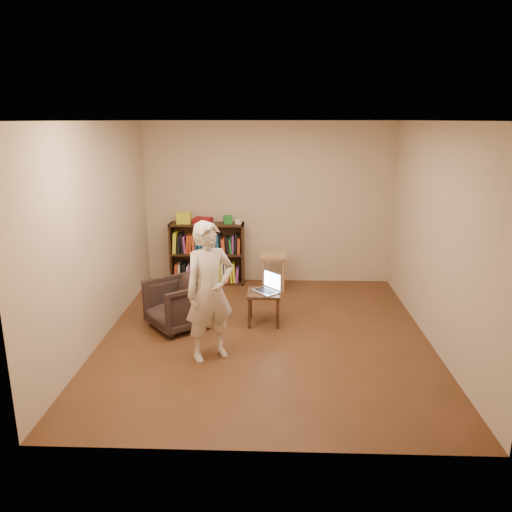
{
  "coord_description": "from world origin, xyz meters",
  "views": [
    {
      "loc": [
        0.09,
        -5.75,
        2.61
      ],
      "look_at": [
        -0.13,
        0.35,
        0.94
      ],
      "focal_mm": 35.0,
      "sensor_mm": 36.0,
      "label": 1
    }
  ],
  "objects_px": {
    "bookshelf": "(207,257)",
    "stool": "(273,261)",
    "armchair": "(178,304)",
    "person": "(210,292)",
    "laptop": "(268,287)",
    "side_table": "(264,297)"
  },
  "relations": [
    {
      "from": "armchair",
      "to": "laptop",
      "type": "distance_m",
      "value": 1.2
    },
    {
      "from": "stool",
      "to": "side_table",
      "type": "height_order",
      "value": "stool"
    },
    {
      "from": "armchair",
      "to": "side_table",
      "type": "bearing_deg",
      "value": 60.65
    },
    {
      "from": "bookshelf",
      "to": "laptop",
      "type": "xyz_separation_m",
      "value": [
        1.02,
        -1.64,
        0.05
      ]
    },
    {
      "from": "bookshelf",
      "to": "stool",
      "type": "distance_m",
      "value": 1.12
    },
    {
      "from": "stool",
      "to": "side_table",
      "type": "relative_size",
      "value": 1.33
    },
    {
      "from": "bookshelf",
      "to": "stool",
      "type": "xyz_separation_m",
      "value": [
        1.08,
        -0.3,
        0.03
      ]
    },
    {
      "from": "bookshelf",
      "to": "stool",
      "type": "height_order",
      "value": "bookshelf"
    },
    {
      "from": "stool",
      "to": "side_table",
      "type": "xyz_separation_m",
      "value": [
        -0.12,
        -1.38,
        -0.1
      ]
    },
    {
      "from": "person",
      "to": "side_table",
      "type": "bearing_deg",
      "value": 28.34
    },
    {
      "from": "armchair",
      "to": "person",
      "type": "relative_size",
      "value": 0.44
    },
    {
      "from": "stool",
      "to": "laptop",
      "type": "xyz_separation_m",
      "value": [
        -0.06,
        -1.34,
        0.03
      ]
    },
    {
      "from": "stool",
      "to": "armchair",
      "type": "height_order",
      "value": "armchair"
    },
    {
      "from": "stool",
      "to": "laptop",
      "type": "height_order",
      "value": "laptop"
    },
    {
      "from": "bookshelf",
      "to": "person",
      "type": "height_order",
      "value": "person"
    },
    {
      "from": "stool",
      "to": "laptop",
      "type": "relative_size",
      "value": 1.38
    },
    {
      "from": "armchair",
      "to": "bookshelf",
      "type": "bearing_deg",
      "value": 136.48
    },
    {
      "from": "stool",
      "to": "bookshelf",
      "type": "bearing_deg",
      "value": 164.44
    },
    {
      "from": "stool",
      "to": "person",
      "type": "xyz_separation_m",
      "value": [
        -0.7,
        -2.38,
        0.32
      ]
    },
    {
      "from": "stool",
      "to": "person",
      "type": "height_order",
      "value": "person"
    },
    {
      "from": "armchair",
      "to": "person",
      "type": "distance_m",
      "value": 1.08
    },
    {
      "from": "bookshelf",
      "to": "laptop",
      "type": "height_order",
      "value": "bookshelf"
    }
  ]
}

